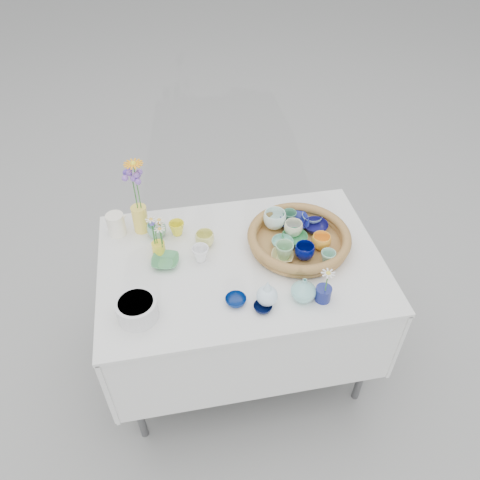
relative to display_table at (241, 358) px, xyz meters
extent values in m
plane|color=gray|center=(0.00, 0.00, 0.00)|extent=(80.00, 80.00, 0.00)
imported|color=navy|center=(0.29, 0.17, 0.80)|extent=(0.16, 0.16, 0.03)
imported|color=#110F4E|center=(0.38, 0.12, 0.80)|extent=(0.12, 0.12, 0.04)
imported|color=#FFA72E|center=(0.37, 0.00, 0.82)|extent=(0.11, 0.11, 0.07)
imported|color=#3E945A|center=(0.26, 0.06, 0.80)|extent=(0.15, 0.15, 0.04)
imported|color=#84B886|center=(0.19, -0.03, 0.82)|extent=(0.09, 0.09, 0.08)
imported|color=#8CD9C7|center=(0.20, 0.04, 0.80)|extent=(0.11, 0.11, 0.03)
imported|color=white|center=(0.20, 0.18, 0.83)|extent=(0.13, 0.13, 0.09)
imported|color=#EEECC1|center=(0.27, 0.11, 0.82)|extent=(0.10, 0.10, 0.07)
imported|color=#A7DAEC|center=(0.39, 0.19, 0.80)|extent=(0.13, 0.13, 0.03)
imported|color=#020A5C|center=(0.28, -0.05, 0.82)|extent=(0.09, 0.09, 0.07)
imported|color=#E8D084|center=(0.18, -0.04, 0.80)|extent=(0.12, 0.12, 0.02)
imported|color=#82BEA4|center=(0.37, -0.10, 0.81)|extent=(0.08, 0.08, 0.06)
imported|color=#407A5D|center=(0.27, 0.19, 0.81)|extent=(0.07, 0.07, 0.06)
imported|color=yellow|center=(-0.26, 0.23, 0.80)|extent=(0.09, 0.09, 0.07)
imported|color=#E0DE77|center=(-0.14, 0.13, 0.80)|extent=(0.10, 0.10, 0.07)
imported|color=#4E9962|center=(-0.33, 0.04, 0.78)|extent=(0.15, 0.15, 0.03)
imported|color=white|center=(-0.17, 0.04, 0.80)|extent=(0.09, 0.09, 0.07)
imported|color=navy|center=(-0.07, -0.24, 0.78)|extent=(0.10, 0.10, 0.03)
imported|color=#77B59F|center=(-0.36, 0.24, 0.80)|extent=(0.10, 0.10, 0.07)
imported|color=black|center=(0.03, -0.29, 0.78)|extent=(0.10, 0.10, 0.02)
imported|color=#86CBC5|center=(0.21, -0.26, 0.82)|extent=(0.12, 0.12, 0.11)
cylinder|color=navy|center=(0.29, -0.28, 0.80)|extent=(0.08, 0.08, 0.07)
cylinder|color=#FAD94E|center=(-0.43, 0.29, 0.83)|extent=(0.09, 0.09, 0.14)
cylinder|color=yellow|center=(-0.36, 0.11, 0.80)|extent=(0.07, 0.07, 0.06)
camera|label=1|loc=(-0.28, -1.46, 2.24)|focal=35.00mm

